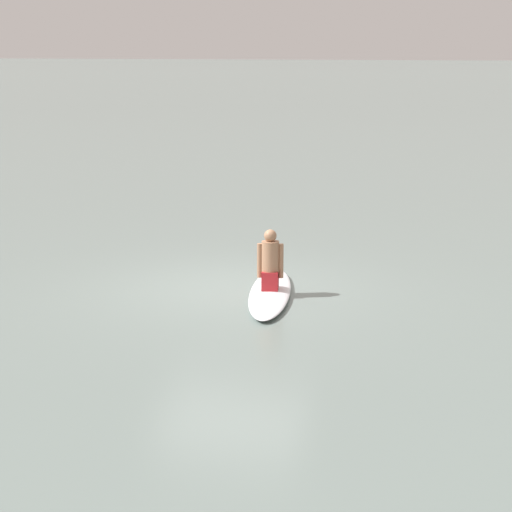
# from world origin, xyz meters

# --- Properties ---
(ground_plane) EXTENTS (400.00, 400.00, 0.00)m
(ground_plane) POSITION_xyz_m (0.00, 0.00, 0.00)
(ground_plane) COLOR slate
(surfboard) EXTENTS (3.16, 1.09, 0.12)m
(surfboard) POSITION_xyz_m (-0.33, -0.75, 0.06)
(surfboard) COLOR white
(surfboard) RESTS_ON ground
(person_paddler) EXTENTS (0.36, 0.43, 0.98)m
(person_paddler) POSITION_xyz_m (-0.33, -0.75, 0.56)
(person_paddler) COLOR #A51E23
(person_paddler) RESTS_ON surfboard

